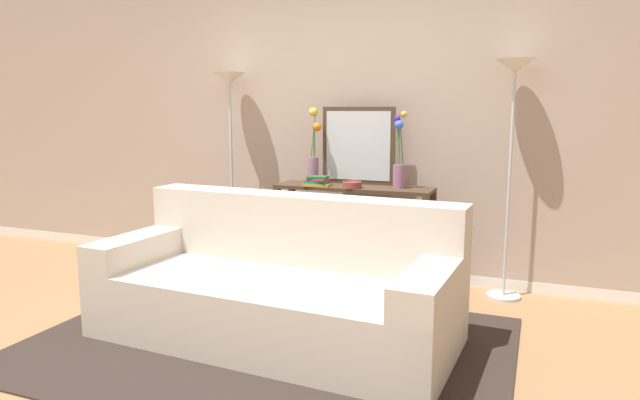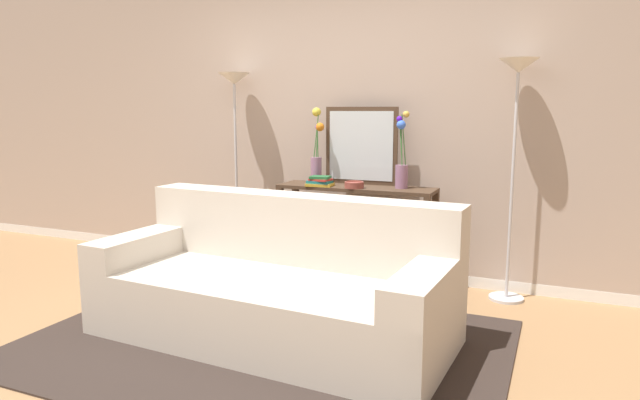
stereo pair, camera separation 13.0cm
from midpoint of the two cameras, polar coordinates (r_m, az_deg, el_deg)
The scene contains 13 objects.
ground_plane at distance 3.51m, azimuth -8.38°, elevation -15.40°, with size 16.00×16.00×0.02m, color #9E754C.
back_wall at distance 4.96m, azimuth 3.34°, elevation 10.19°, with size 12.00×0.15×3.07m.
area_rug at distance 3.61m, azimuth -4.72°, elevation -14.33°, with size 2.90×2.04×0.01m.
couch at distance 3.63m, azimuth -3.49°, elevation -9.04°, with size 2.30×1.10×0.88m.
console_table at distance 4.62m, azimuth 4.45°, elevation -1.80°, with size 1.29×0.35×0.83m.
floor_lamp_left at distance 5.14m, azimuth -7.89°, elevation 8.46°, with size 0.28×0.28×1.76m.
floor_lamp_right at distance 4.40m, azimuth 20.07°, elevation 8.31°, with size 0.28×0.28×1.80m.
wall_mirror at distance 4.68m, azimuth 4.98°, elevation 5.49°, with size 0.62×0.02×0.64m.
vase_tall_flowers at distance 4.71m, azimuth 0.47°, elevation 4.69°, with size 0.12×0.12×0.63m.
vase_short_flowers at distance 4.47m, azimuth 9.10°, elevation 3.76°, with size 0.11×0.12×0.60m.
fruit_bowl at distance 4.47m, azimuth 4.32°, elevation 1.56°, with size 0.15×0.15×0.05m.
book_stack at distance 4.57m, azimuth 0.82°, elevation 1.88°, with size 0.22×0.17×0.08m.
book_row_under_console at distance 4.85m, azimuth 0.69°, elevation -7.43°, with size 0.40×0.17×0.13m.
Camera 2 is at (1.76, -2.67, 1.44)m, focal length 31.58 mm.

